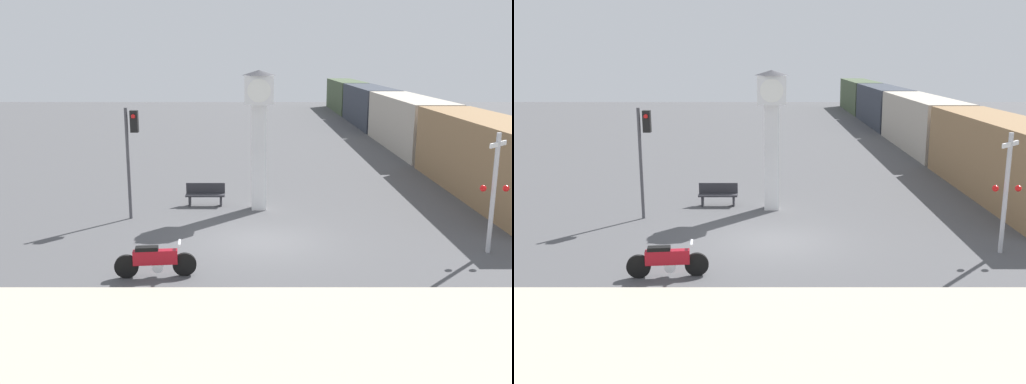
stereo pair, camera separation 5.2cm
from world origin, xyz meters
TOP-DOWN VIEW (x-y plane):
  - ground_plane at (0.00, 0.00)m, footprint 120.00×120.00m
  - sidewalk_strip at (0.00, -7.12)m, footprint 36.00×6.00m
  - motorcycle at (-2.98, -3.12)m, footprint 2.26×0.50m
  - clock_tower at (-0.07, 4.21)m, footprint 1.32×1.32m
  - freight_train at (9.98, 26.70)m, footprint 2.80×53.53m
  - traffic_light at (-4.79, 2.79)m, footprint 0.50×0.35m
  - railroad_crossing_signal at (7.10, -1.10)m, footprint 0.90×0.82m
  - bench at (-2.27, 4.75)m, footprint 1.60×0.44m

SIDE VIEW (x-z plane):
  - ground_plane at x=0.00m, z-range 0.00..0.00m
  - sidewalk_strip at x=0.00m, z-range 0.00..0.10m
  - motorcycle at x=-2.98m, z-range -0.02..0.98m
  - bench at x=-2.27m, z-range 0.03..0.95m
  - freight_train at x=9.98m, z-range 0.00..3.40m
  - railroad_crossing_signal at x=7.10m, z-range 0.17..3.95m
  - traffic_light at x=-4.79m, z-range 0.79..4.97m
  - clock_tower at x=-0.07m, z-range 0.87..6.37m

